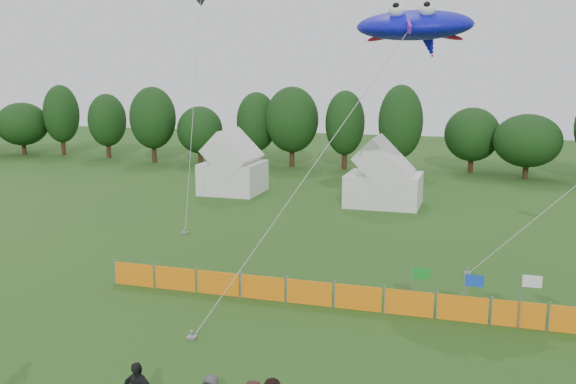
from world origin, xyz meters
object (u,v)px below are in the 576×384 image
(barrier_fence, at_px, (358,298))
(stingray_kite, at_px, (416,26))
(tent_right, at_px, (384,179))
(tent_left, at_px, (233,168))

(barrier_fence, xyz_separation_m, stingray_kite, (0.98, 8.36, 10.95))
(tent_right, bearing_deg, barrier_fence, -83.96)
(barrier_fence, height_order, stingray_kite, stingray_kite)
(barrier_fence, relative_size, stingray_kite, 1.09)
(stingray_kite, bearing_deg, barrier_fence, -96.65)
(tent_right, height_order, stingray_kite, stingray_kite)
(tent_right, bearing_deg, stingray_kite, -75.45)
(tent_right, xyz_separation_m, barrier_fence, (2.17, -20.47, -1.35))
(tent_left, xyz_separation_m, tent_right, (11.92, -1.29, -0.12))
(tent_right, height_order, barrier_fence, tent_right)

